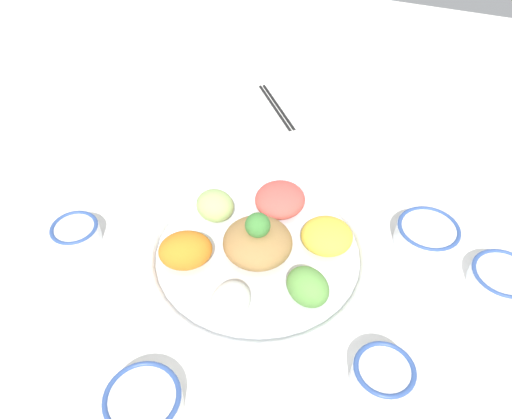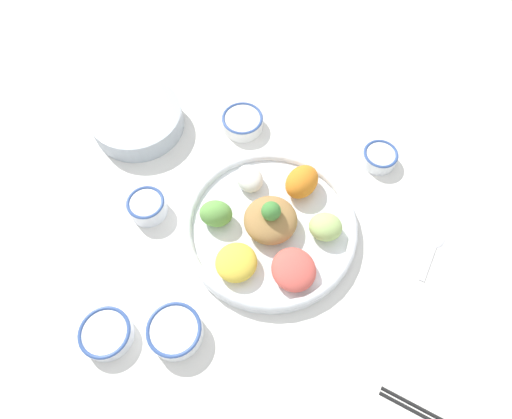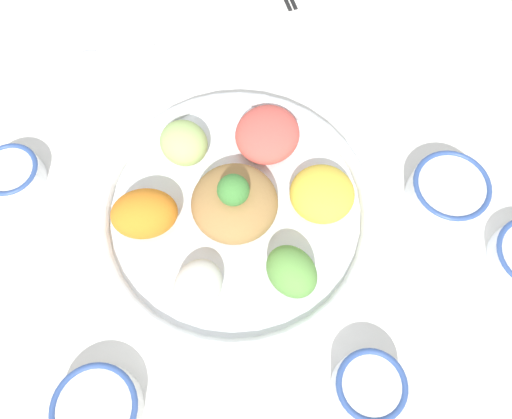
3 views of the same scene
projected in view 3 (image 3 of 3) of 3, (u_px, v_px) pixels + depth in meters
ground_plane at (221, 198)px, 0.72m from camera, size 2.40×2.40×0.00m
salad_platter at (236, 208)px, 0.68m from camera, size 0.39×0.39×0.11m
sauce_bowl_red at (448, 190)px, 0.70m from camera, size 0.11×0.11×0.04m
sauce_bowl_dark at (12, 173)px, 0.71m from camera, size 0.08×0.08×0.04m
rice_bowl_plain at (369, 386)px, 0.60m from camera, size 0.09×0.09×0.05m
sauce_bowl_far at (97, 409)px, 0.59m from camera, size 0.10×0.10×0.04m
serving_spoon_main at (104, 54)px, 0.82m from camera, size 0.10×0.12×0.01m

